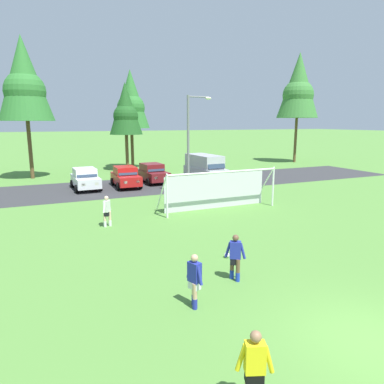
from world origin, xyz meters
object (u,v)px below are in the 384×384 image
object	(u,v)px
soccer_goal	(218,189)
player_midfield_center	(107,211)
referee	(254,371)
street_lamp	(190,144)
soccer_ball	(227,255)
player_striker_near	(235,258)
parked_car_slot_far_left	(85,179)
parked_car_slot_center_left	(152,173)
player_winger_left	(194,281)
parked_car_slot_center	(205,168)
parked_car_slot_left	(126,177)

from	to	relation	value
soccer_goal	player_midfield_center	world-z (taller)	soccer_goal
referee	street_lamp	world-z (taller)	street_lamp
referee	soccer_ball	bearing A→B (deg)	64.46
player_striker_near	parked_car_slot_far_left	xyz separation A→B (m)	(-2.56, 19.39, 0.05)
soccer_ball	player_midfield_center	xyz separation A→B (m)	(-3.61, 6.30, 0.71)
parked_car_slot_center_left	player_striker_near	bearing A→B (deg)	-99.50
parked_car_slot_center_left	street_lamp	distance (m)	7.09
soccer_goal	street_lamp	size ratio (longest dim) A/B	1.02
player_winger_left	parked_car_slot_center_left	bearing A→B (deg)	75.80
soccer_ball	parked_car_slot_center_left	distance (m)	18.61
soccer_goal	street_lamp	distance (m)	5.22
soccer_goal	player_midfield_center	size ratio (longest dim) A/B	4.54
player_midfield_center	street_lamp	bearing A→B (deg)	38.30
player_midfield_center	parked_car_slot_center_left	world-z (taller)	parked_car_slot_center_left
referee	player_midfield_center	world-z (taller)	same
referee	parked_car_slot_center	xyz separation A→B (m)	(10.20, 23.23, 0.52)
player_striker_near	parked_car_slot_center_left	distance (m)	20.58
soccer_ball	street_lamp	bearing A→B (deg)	73.24
soccer_ball	parked_car_slot_center_left	bearing A→B (deg)	81.82
referee	player_midfield_center	distance (m)	13.16
player_striker_near	street_lamp	xyz separation A→B (m)	(4.37, 13.90, 2.95)
player_midfield_center	parked_car_slot_far_left	bearing A→B (deg)	88.48
parked_car_slot_far_left	parked_car_slot_center_left	distance (m)	6.03
parked_car_slot_center_left	street_lamp	size ratio (longest dim) A/B	0.59
soccer_goal	soccer_ball	bearing A→B (deg)	-115.10
parked_car_slot_left	soccer_goal	bearing A→B (deg)	-70.13
soccer_goal	parked_car_slot_far_left	distance (m)	12.16
referee	parked_car_slot_left	bearing A→B (deg)	82.42
parked_car_slot_center_left	referee	bearing A→B (deg)	-103.19
soccer_goal	parked_car_slot_center_left	distance (m)	11.03
parked_car_slot_far_left	player_winger_left	bearing A→B (deg)	-88.45
soccer_goal	parked_car_slot_center	size ratio (longest dim) A/B	1.51
player_winger_left	soccer_ball	bearing A→B (deg)	47.00
soccer_goal	player_striker_near	xyz separation A→B (m)	(-4.22, -9.30, -0.47)
parked_car_slot_center_left	parked_car_slot_far_left	bearing A→B (deg)	-171.32
parked_car_slot_left	street_lamp	world-z (taller)	street_lamp
parked_car_slot_center	player_winger_left	bearing A→B (deg)	-116.60
soccer_goal	parked_car_slot_left	size ratio (longest dim) A/B	1.76
soccer_goal	player_winger_left	world-z (taller)	soccer_goal
player_striker_near	parked_car_slot_center_left	size ratio (longest dim) A/B	0.38
soccer_ball	street_lamp	world-z (taller)	street_lamp
player_midfield_center	parked_car_slot_center	bearing A→B (deg)	43.73
player_midfield_center	player_winger_left	bearing A→B (deg)	-84.75
player_winger_left	parked_car_slot_far_left	xyz separation A→B (m)	(-0.55, 20.46, 0.05)
player_midfield_center	player_winger_left	world-z (taller)	same
soccer_ball	player_striker_near	world-z (taller)	player_striker_near
soccer_goal	player_striker_near	bearing A→B (deg)	-114.42
player_midfield_center	parked_car_slot_left	size ratio (longest dim) A/B	0.39
soccer_ball	player_winger_left	xyz separation A→B (m)	(-2.76, -2.96, 0.71)
parked_car_slot_far_left	player_midfield_center	bearing A→B (deg)	-91.52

